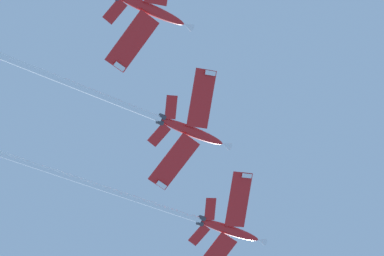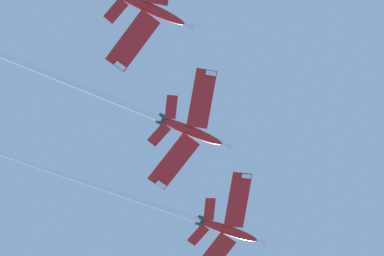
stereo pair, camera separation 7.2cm
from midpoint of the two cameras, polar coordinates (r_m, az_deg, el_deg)
name	(u,v)px [view 1 (the left image)]	position (r m, az deg, el deg)	size (l,w,h in m)	color
jet_lead	(173,211)	(142.35, -1.19, -5.31)	(44.37, 28.81, 26.13)	red
jet_second	(118,102)	(132.05, -4.71, 1.63)	(46.27, 30.15, 28.92)	red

